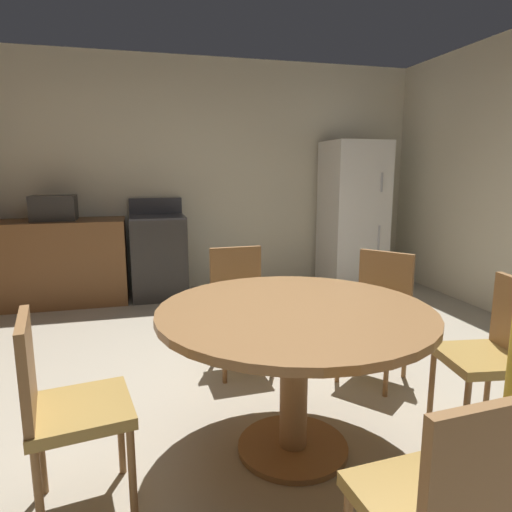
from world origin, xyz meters
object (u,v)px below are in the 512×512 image
chair_north (240,300)px  oven_range (159,256)px  chair_south (448,506)px  microwave (54,208)px  dining_table (295,337)px  chair_west (62,402)px  chair_northeast (378,307)px  chair_east (494,349)px  refrigerator (353,215)px

chair_north → oven_range: bearing=-169.1°
chair_south → microwave: bearing=17.2°
dining_table → chair_west: (-1.05, -0.17, -0.11)m
oven_range → chair_west: oven_range is taller
oven_range → chair_northeast: 2.81m
microwave → chair_east: (2.62, -3.27, -0.53)m
oven_range → dining_table: size_ratio=0.81×
chair_north → chair_east: 1.64m
dining_table → chair_east: size_ratio=1.55×
chair_south → chair_north: bearing=-1.1°
refrigerator → chair_west: refrigerator is taller
oven_range → chair_west: (-0.54, -3.29, 0.03)m
chair_north → chair_west: (-1.01, -1.24, 0.00)m
refrigerator → chair_west: size_ratio=2.02×
dining_table → chair_south: bearing=-85.8°
dining_table → chair_north: chair_north is taller
oven_range → chair_east: 3.63m
chair_south → chair_west: 1.44m
microwave → dining_table: size_ratio=0.33×
dining_table → chair_north: size_ratio=1.55×
refrigerator → chair_west: (-2.89, -3.24, -0.38)m
microwave → chair_northeast: (2.40, -2.46, -0.53)m
chair_northeast → chair_east: size_ratio=1.00×
oven_range → microwave: microwave is taller
dining_table → chair_east: bearing=-8.3°
chair_east → microwave: bearing=-43.1°
oven_range → chair_northeast: bearing=-61.3°
chair_northeast → chair_west: same height
microwave → refrigerator: bearing=-0.8°
oven_range → refrigerator: bearing=-1.3°
microwave → chair_northeast: size_ratio=0.51×
oven_range → dining_table: 3.17m
refrigerator → chair_northeast: size_ratio=2.02×
microwave → chair_north: (1.52, -2.05, -0.53)m
microwave → chair_east: microwave is taller
chair_east → chair_north: bearing=-39.8°
chair_south → chair_west: same height
chair_east → oven_range: bearing=-56.2°
chair_north → chair_east: same height
chair_north → chair_east: (1.09, -1.22, 0.00)m
oven_range → chair_north: bearing=-77.0°
chair_north → microwave: bearing=-145.4°
refrigerator → chair_northeast: (-1.00, -2.41, -0.38)m
refrigerator → microwave: 3.40m
chair_north → chair_west: size_ratio=1.00×
dining_table → chair_west: chair_west is taller
chair_north → chair_west: same height
refrigerator → chair_west: 4.36m
microwave → dining_table: microwave is taller
chair_northeast → chair_west: 2.06m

